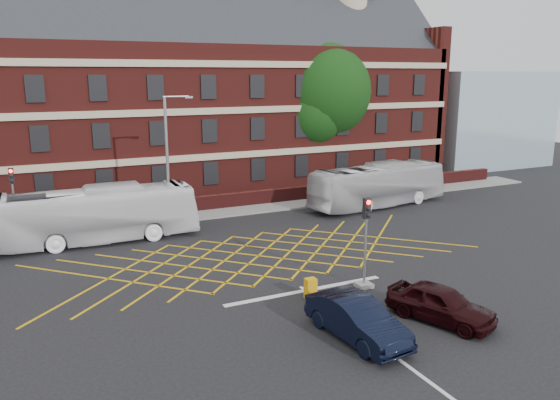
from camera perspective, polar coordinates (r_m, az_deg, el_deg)
name	(u,v)px	position (r m, az deg, el deg)	size (l,w,h in m)	color
ground	(274,267)	(28.43, -0.67, -7.02)	(120.00, 120.00, 0.00)	black
victorian_building	(166,97)	(47.67, -11.82, 10.46)	(51.00, 12.17, 20.40)	#571916
boundary_wall	(198,204)	(39.96, -8.55, -0.43)	(56.00, 0.50, 1.10)	#451212
far_pavement	(203,214)	(39.15, -8.09, -1.43)	(60.00, 3.00, 0.12)	slate
glass_block	(474,118)	(64.14, 19.58, 8.04)	(14.00, 10.00, 10.00)	#99B2BF
box_junction_hatching	(258,256)	(30.15, -2.28, -5.83)	(11.50, 0.12, 0.02)	#CC990C
stop_line	(306,291)	(25.51, 2.69, -9.43)	(8.00, 0.30, 0.02)	silver
centre_line	(392,354)	(20.57, 11.59, -15.50)	(0.15, 14.00, 0.02)	silver
bus_left	(95,215)	(33.90, -18.79, -1.49)	(2.79, 11.91, 3.32)	white
bus_right	(378,185)	(41.60, 10.24, 1.54)	(2.71, 11.56, 3.22)	#BCBBC0
car_navy	(357,319)	(21.13, 8.04, -12.23)	(1.64, 4.71, 1.55)	black
car_maroon	(441,303)	(23.23, 16.43, -10.33)	(1.77, 4.39, 1.50)	black
deciduous_tree	(321,98)	(49.27, 4.34, 10.55)	(8.72, 8.72, 12.62)	black
traffic_light_near	(365,251)	(25.58, 8.89, -5.32)	(0.70, 0.70, 4.27)	slate
traffic_light_far	(15,209)	(36.77, -25.95, -0.85)	(0.70, 0.70, 4.27)	slate
street_lamp	(170,186)	(34.92, -11.46, 1.41)	(2.25, 1.00, 8.47)	slate
utility_cabinet	(311,288)	(24.58, 3.21, -9.19)	(0.49, 0.39, 0.92)	orange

